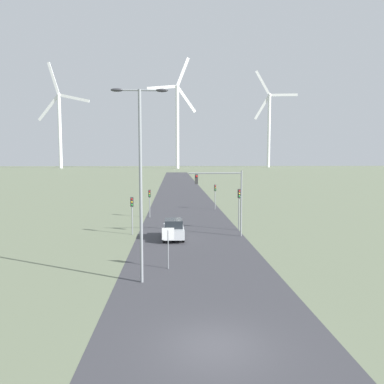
% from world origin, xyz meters
% --- Properties ---
extents(ground_plane, '(600.00, 600.00, 0.00)m').
position_xyz_m(ground_plane, '(0.00, 0.00, 0.00)').
color(ground_plane, '#667056').
extents(road_surface, '(10.00, 240.00, 0.01)m').
position_xyz_m(road_surface, '(0.00, 48.00, 0.00)').
color(road_surface, '#38383D').
rests_on(road_surface, ground).
extents(streetlamp, '(3.24, 0.32, 11.22)m').
position_xyz_m(streetlamp, '(-3.48, 7.66, 6.92)').
color(streetlamp, gray).
rests_on(streetlamp, ground).
extents(stop_sign_near, '(0.81, 0.07, 2.75)m').
position_xyz_m(stop_sign_near, '(-1.96, 10.28, 1.92)').
color(stop_sign_near, gray).
rests_on(stop_sign_near, ground).
extents(traffic_light_post_near_left, '(0.28, 0.34, 3.59)m').
position_xyz_m(traffic_light_post_near_left, '(-5.53, 21.43, 2.64)').
color(traffic_light_post_near_left, gray).
rests_on(traffic_light_post_near_left, ground).
extents(traffic_light_post_near_right, '(0.28, 0.34, 4.19)m').
position_xyz_m(traffic_light_post_near_right, '(4.99, 23.02, 3.06)').
color(traffic_light_post_near_right, gray).
rests_on(traffic_light_post_near_right, ground).
extents(traffic_light_post_mid_left, '(0.28, 0.34, 3.40)m').
position_xyz_m(traffic_light_post_mid_left, '(-4.51, 31.57, 2.50)').
color(traffic_light_post_mid_left, gray).
rests_on(traffic_light_post_mid_left, ground).
extents(traffic_light_post_mid_right, '(0.28, 0.33, 3.52)m').
position_xyz_m(traffic_light_post_mid_right, '(4.27, 38.20, 2.58)').
color(traffic_light_post_mid_right, gray).
rests_on(traffic_light_post_mid_right, ground).
extents(traffic_light_mast_overhead, '(4.97, 0.35, 6.15)m').
position_xyz_m(traffic_light_mast_overhead, '(2.97, 20.16, 4.42)').
color(traffic_light_mast_overhead, gray).
rests_on(traffic_light_mast_overhead, ground).
extents(car_approaching, '(1.89, 4.14, 1.83)m').
position_xyz_m(car_approaching, '(-1.60, 19.17, 0.91)').
color(car_approaching, '#B7BCC1').
rests_on(car_approaching, ground).
extents(wind_turbine_far_left, '(36.22, 9.11, 69.31)m').
position_xyz_m(wind_turbine_far_left, '(-76.51, 239.69, 29.92)').
color(wind_turbine_far_left, white).
rests_on(wind_turbine_far_left, ground).
extents(wind_turbine_left, '(31.47, 10.19, 71.52)m').
position_xyz_m(wind_turbine_left, '(1.08, 231.44, 32.01)').
color(wind_turbine_left, white).
rests_on(wind_turbine_left, ground).
extents(wind_turbine_center, '(30.48, 5.53, 70.00)m').
position_xyz_m(wind_turbine_center, '(68.28, 259.12, 31.75)').
color(wind_turbine_center, white).
rests_on(wind_turbine_center, ground).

